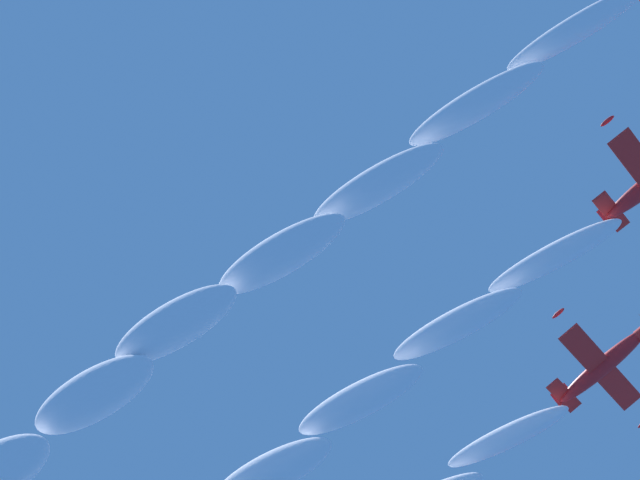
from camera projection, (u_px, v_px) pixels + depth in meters
The scene contains 1 object.
airplane_right_wingman at pixel (607, 363), 88.60m from camera, with size 7.64×7.90×3.90m.
Camera 1 is at (-17.73, -17.90, 1.94)m, focal length 83.55 mm.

